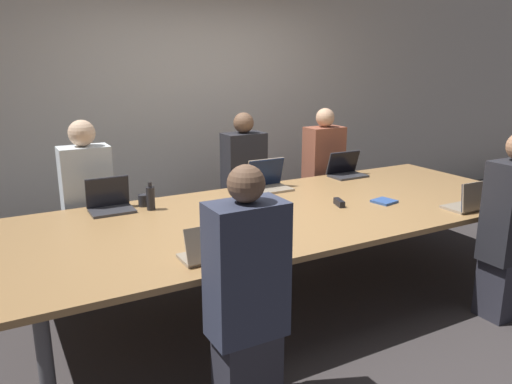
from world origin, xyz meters
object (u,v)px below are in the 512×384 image
Objects in this scene: person_near_left at (247,298)px; laptop_far_left at (110,201)px; stapler at (339,203)px; person_far_right at (323,175)px; cup_far_left at (143,200)px; laptop_near_right at (472,201)px; laptop_near_left at (212,249)px; laptop_far_right at (346,169)px; cup_near_right at (494,200)px; person_far_left at (88,205)px; person_far_center at (244,185)px; bottle_far_left at (151,198)px; person_near_right at (510,231)px; laptop_far_center at (268,181)px.

laptop_far_left is at bearing -79.93° from person_near_left.
person_near_left is 8.76× the size of stapler.
laptop_far_left is at bearing -169.79° from person_far_right.
laptop_far_left is 2.39m from person_far_right.
laptop_near_right is (2.21, -1.33, 0.02)m from cup_far_left.
laptop_far_right is (2.05, 1.33, 0.01)m from laptop_near_left.
person_near_left is at bearing -171.69° from cup_near_right.
person_far_left is 16.92× the size of cup_near_right.
person_far_center is 2.40m from person_near_left.
laptop_near_left is at bearing -1.61° from laptop_near_right.
person_far_center reaches higher than laptop_far_right.
cup_far_left is at bearing -88.55° from laptop_near_left.
person_far_right is at bearing -140.32° from laptop_near_left.
bottle_far_left is 2.49m from laptop_near_right.
person_far_right is (2.08, 0.43, -0.11)m from cup_far_left.
person_near_left is (-1.10, -2.13, -0.00)m from person_far_center.
person_far_center is 1.23m from cup_far_left.
person_far_right reaches higher than bottle_far_left.
laptop_near_right is at bearing -59.07° from person_far_center.
stapler is (0.24, -1.20, 0.09)m from person_far_center.
person_near_left is at bearing 9.18° from laptop_near_right.
person_near_left is 2.20m from laptop_near_right.
laptop_near_right is at bearing -92.74° from person_near_right.
laptop_far_left is (-0.29, 1.28, 0.01)m from laptop_near_left.
person_far_center is 2.23m from cup_near_right.
person_far_center is 2.08m from laptop_near_right.
laptop_far_left is 0.26m from cup_far_left.
person_far_center is 16.69× the size of cup_near_right.
person_near_right is at bearing -87.18° from person_far_right.
person_near_left reaches higher than cup_far_left.
person_far_center is at bearing -122.71° from laptop_near_left.
person_near_left is at bearing -134.03° from person_far_right.
cup_far_left is 2.76m from person_near_right.
person_near_left reaches higher than stapler.
person_near_right is at bearing 169.19° from laptop_near_left.
laptop_far_center is 1.00× the size of laptop_far_right.
person_far_center is at bearing -117.21° from person_near_left.
person_far_left reaches higher than laptop_near_right.
person_far_left is at bearing -178.43° from person_far_center.
bottle_far_left is at bearing -89.51° from laptop_near_left.
stapler is (-1.10, 0.58, -0.02)m from cup_near_right.
laptop_near_left is at bearing -88.55° from cup_far_left.
person_near_right is at bearing -37.55° from cup_far_left.
person_near_left is 14.52× the size of cup_far_left.
laptop_far_right is at bearing 1.21° from laptop_far_left.
person_near_right is at bearing -35.68° from bottle_far_left.
person_near_right is at bearing -128.93° from cup_near_right.
laptop_near_left is 0.26× the size of person_near_left.
person_near_right reaches higher than cup_near_right.
person_far_right is 1.00× the size of person_near_right.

